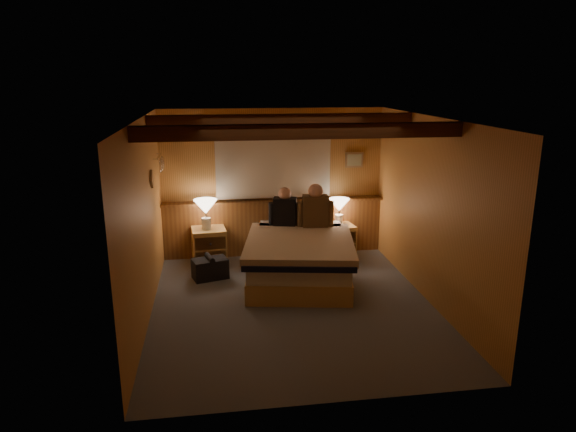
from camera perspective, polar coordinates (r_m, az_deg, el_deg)
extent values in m
plane|color=#575C67|center=(6.79, 0.52, -9.87)|extent=(4.20, 4.20, 0.00)
plane|color=#D78D50|center=(6.16, 0.57, 10.78)|extent=(4.20, 4.20, 0.00)
plane|color=#C78A47|center=(8.40, -1.68, 3.70)|extent=(3.60, 0.00, 3.60)
plane|color=#C78A47|center=(6.35, -15.71, -0.67)|extent=(0.00, 4.20, 4.20)
plane|color=#C78A47|center=(6.87, 15.53, 0.53)|extent=(0.00, 4.20, 4.20)
plane|color=#C78A47|center=(4.42, 4.80, -7.19)|extent=(3.60, 0.00, 3.60)
cube|color=brown|center=(8.52, -1.60, -1.33)|extent=(3.60, 0.12, 0.90)
cube|color=brown|center=(8.34, -1.57, 1.65)|extent=(3.60, 0.22, 0.04)
cylinder|color=#4C2613|center=(8.19, -1.66, 9.43)|extent=(2.10, 0.05, 0.05)
sphere|color=#4C2613|center=(8.13, -9.12, 9.20)|extent=(0.08, 0.08, 0.08)
sphere|color=#4C2613|center=(8.38, 5.59, 9.49)|extent=(0.08, 0.08, 0.08)
cube|color=silver|center=(8.27, -1.64, 5.64)|extent=(1.85, 0.08, 1.05)
cube|color=#4C2613|center=(5.58, 1.54, 9.38)|extent=(3.60, 0.15, 0.16)
cube|color=#4C2613|center=(7.06, -0.59, 10.61)|extent=(3.60, 0.15, 0.16)
cylinder|color=silver|center=(7.79, -14.16, 6.45)|extent=(0.03, 0.55, 0.03)
torus|color=silver|center=(7.66, -13.98, 5.41)|extent=(0.01, 0.21, 0.21)
torus|color=silver|center=(7.89, -13.83, 5.69)|extent=(0.01, 0.21, 0.21)
cube|color=#A68053|center=(8.57, 7.36, 6.20)|extent=(0.30, 0.03, 0.25)
cube|color=beige|center=(8.56, 7.39, 6.19)|extent=(0.24, 0.01, 0.19)
cube|color=tan|center=(7.53, 1.28, -6.10)|extent=(1.70, 2.08, 0.28)
cube|color=silver|center=(7.44, 1.29, -4.29)|extent=(1.66, 2.04, 0.22)
cube|color=black|center=(7.17, 1.28, -3.86)|extent=(1.70, 1.73, 0.07)
cube|color=pink|center=(7.27, 1.29, -3.06)|extent=(1.77, 1.92, 0.11)
cube|color=silver|center=(8.08, -1.19, -1.29)|extent=(0.61, 0.41, 0.15)
cube|color=silver|center=(8.08, 3.85, -1.33)|extent=(0.61, 0.41, 0.15)
cube|color=tan|center=(8.24, -8.75, -3.30)|extent=(0.56, 0.52, 0.57)
cube|color=brown|center=(7.99, -8.63, -3.02)|extent=(0.47, 0.07, 0.20)
cube|color=brown|center=(8.06, -8.56, -4.56)|extent=(0.47, 0.07, 0.20)
cylinder|color=silver|center=(7.99, -8.63, -3.02)|extent=(0.03, 0.03, 0.03)
cylinder|color=silver|center=(8.06, -8.56, -4.56)|extent=(0.03, 0.03, 0.03)
cube|color=tan|center=(8.49, 5.56, -2.74)|extent=(0.55, 0.51, 0.54)
cube|color=brown|center=(8.27, 6.13, -2.46)|extent=(0.44, 0.09, 0.19)
cube|color=brown|center=(8.34, 6.09, -3.86)|extent=(0.44, 0.09, 0.19)
cylinder|color=silver|center=(8.27, 6.13, -2.46)|extent=(0.03, 0.03, 0.03)
cylinder|color=silver|center=(8.34, 6.09, -3.86)|extent=(0.03, 0.03, 0.03)
cylinder|color=silver|center=(8.10, -9.07, -0.84)|extent=(0.14, 0.14, 0.18)
cylinder|color=silver|center=(8.07, -9.10, -0.01)|extent=(0.02, 0.02, 0.10)
cone|color=#F5DEBF|center=(8.03, -9.15, 1.04)|extent=(0.36, 0.36, 0.22)
cylinder|color=silver|center=(8.43, 5.68, -0.38)|extent=(0.13, 0.13, 0.16)
cylinder|color=silver|center=(8.40, 5.69, 0.34)|extent=(0.02, 0.02, 0.09)
cone|color=#F5DEBF|center=(8.36, 5.72, 1.25)|extent=(0.33, 0.33, 0.20)
cube|color=black|center=(7.92, -0.35, 0.42)|extent=(0.39, 0.28, 0.46)
cylinder|color=black|center=(7.95, -1.78, 0.21)|extent=(0.11, 0.11, 0.36)
cylinder|color=black|center=(7.91, 1.10, 0.12)|extent=(0.11, 0.11, 0.36)
sphere|color=tan|center=(7.85, -0.35, 2.48)|extent=(0.20, 0.20, 0.20)
cube|color=#503820|center=(7.85, 3.04, 0.47)|extent=(0.41, 0.26, 0.51)
cylinder|color=#503820|center=(7.85, 1.42, 0.16)|extent=(0.12, 0.12, 0.41)
cylinder|color=#503820|center=(7.89, 4.65, 0.20)|extent=(0.12, 0.12, 0.41)
sphere|color=tan|center=(7.78, 3.08, 2.78)|extent=(0.22, 0.22, 0.22)
cube|color=black|center=(7.67, -8.65, -5.80)|extent=(0.56, 0.43, 0.30)
cylinder|color=black|center=(7.61, -8.70, -4.61)|extent=(0.16, 0.31, 0.08)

